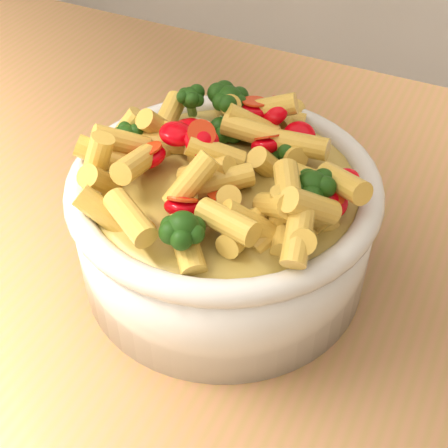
% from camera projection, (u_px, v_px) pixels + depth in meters
% --- Properties ---
extents(table, '(1.20, 0.80, 0.90)m').
position_uv_depth(table, '(202.00, 308.00, 0.68)').
color(table, '#A76F47').
rests_on(table, ground).
extents(serving_bowl, '(0.26, 0.26, 0.11)m').
position_uv_depth(serving_bowl, '(224.00, 223.00, 0.54)').
color(serving_bowl, silver).
rests_on(serving_bowl, table).
extents(pasta_salad, '(0.21, 0.21, 0.05)m').
position_uv_depth(pasta_salad, '(224.00, 158.00, 0.49)').
color(pasta_salad, '#FFC150').
rests_on(pasta_salad, serving_bowl).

